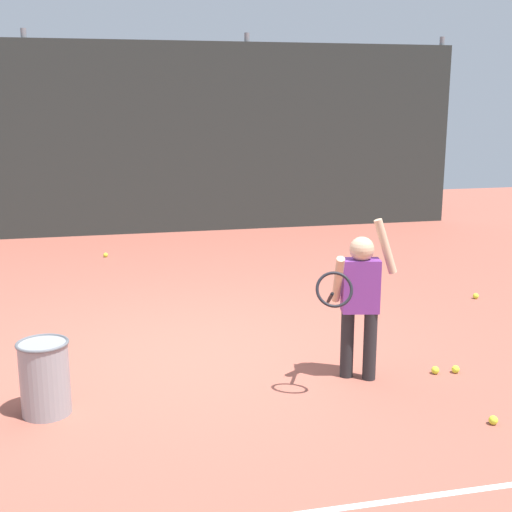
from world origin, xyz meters
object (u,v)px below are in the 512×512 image
tennis_player (359,295)px  tennis_ball_3 (493,420)px  tennis_ball_0 (106,255)px  tennis_ball_6 (366,293)px  ball_hopper (45,377)px  tennis_ball_2 (476,296)px  tennis_ball_5 (456,369)px  tennis_ball_1 (435,370)px

tennis_player → tennis_ball_3: bearing=-45.0°
tennis_ball_0 → tennis_ball_6: bearing=-42.6°
tennis_player → tennis_ball_0: size_ratio=20.46×
ball_hopper → tennis_ball_2: size_ratio=8.52×
tennis_player → tennis_ball_6: 2.58m
tennis_player → tennis_ball_6: tennis_player is taller
ball_hopper → tennis_ball_6: size_ratio=8.52×
tennis_ball_5 → tennis_ball_6: size_ratio=1.00×
tennis_ball_1 → tennis_ball_2: size_ratio=1.00×
tennis_ball_5 → tennis_ball_6: same height
tennis_ball_5 → tennis_ball_2: bearing=55.8°
tennis_ball_0 → tennis_ball_2: bearing=-36.9°
tennis_ball_3 → tennis_ball_5: (0.21, 0.92, 0.00)m
ball_hopper → tennis_ball_1: 3.18m
tennis_ball_1 → tennis_ball_5: 0.18m
tennis_player → ball_hopper: tennis_player is taller
tennis_ball_5 → tennis_ball_6: (0.12, 2.36, 0.00)m
ball_hopper → tennis_ball_6: 4.21m
tennis_ball_3 → tennis_ball_1: bearing=88.2°
tennis_player → tennis_ball_6: bearing=78.0°
tennis_player → ball_hopper: 2.52m
tennis_ball_0 → tennis_ball_5: bearing=-60.8°
tennis_ball_1 → tennis_ball_3: 0.94m
tennis_ball_1 → tennis_ball_3: bearing=-91.8°
tennis_ball_1 → tennis_ball_6: (0.30, 2.34, 0.00)m
tennis_ball_2 → tennis_ball_5: (-1.33, -1.96, 0.00)m
tennis_ball_0 → tennis_ball_2: 5.23m
ball_hopper → tennis_ball_3: ball_hopper is taller
tennis_ball_2 → tennis_ball_5: 2.37m
tennis_ball_1 → tennis_ball_6: size_ratio=1.00×
tennis_player → tennis_ball_3: tennis_player is taller
tennis_player → tennis_ball_6: size_ratio=20.46×
ball_hopper → tennis_ball_2: (4.68, 1.98, -0.26)m
ball_hopper → tennis_ball_5: bearing=0.3°
tennis_ball_2 → tennis_ball_0: bearing=143.1°
tennis_player → ball_hopper: size_ratio=2.40×
tennis_ball_3 → ball_hopper: bearing=163.9°
tennis_ball_6 → tennis_ball_0: bearing=137.4°
tennis_player → tennis_ball_2: tennis_player is taller
tennis_player → tennis_ball_6: (0.99, 2.28, -0.69)m
tennis_ball_2 → tennis_ball_3: 3.27m
tennis_ball_5 → tennis_ball_3: bearing=-102.7°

